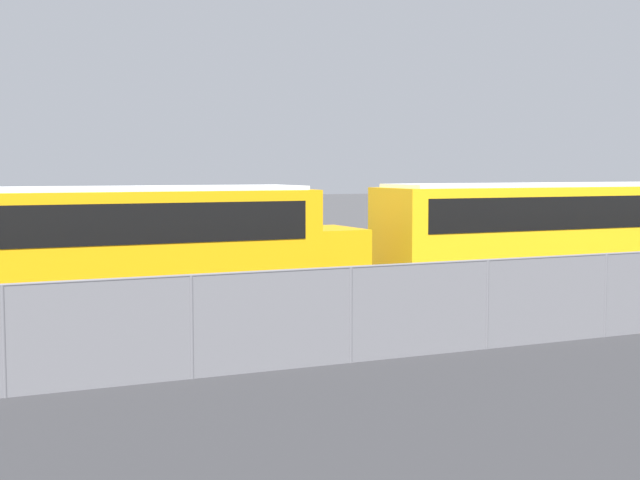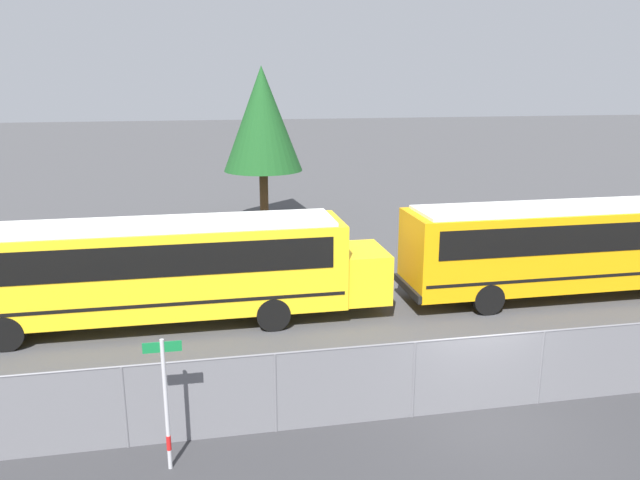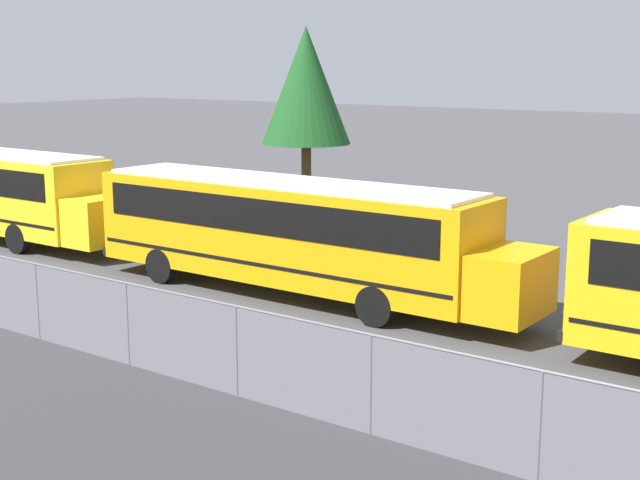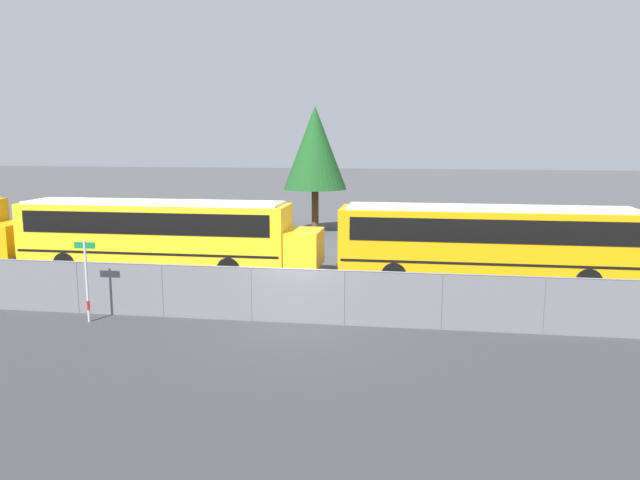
{
  "view_description": "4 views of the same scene",
  "coord_description": "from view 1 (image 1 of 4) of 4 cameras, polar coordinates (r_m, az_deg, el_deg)",
  "views": [
    {
      "loc": [
        3.28,
        -14.42,
        3.56
      ],
      "look_at": [
        12.63,
        5.91,
        1.77
      ],
      "focal_mm": 50.0,
      "sensor_mm": 36.0,
      "label": 1
    },
    {
      "loc": [
        -5.86,
        -11.65,
        7.24
      ],
      "look_at": [
        -2.27,
        6.63,
        2.36
      ],
      "focal_mm": 35.0,
      "sensor_mm": 36.0,
      "label": 2
    },
    {
      "loc": [
        21.26,
        -12.02,
        6.24
      ],
      "look_at": [
        8.49,
        5.45,
        1.91
      ],
      "focal_mm": 50.0,
      "sensor_mm": 36.0,
      "label": 3
    },
    {
      "loc": [
        3.68,
        -18.9,
        5.88
      ],
      "look_at": [
        -0.13,
        5.57,
        1.79
      ],
      "focal_mm": 35.0,
      "sensor_mm": 36.0,
      "label": 4
    }
  ],
  "objects": [
    {
      "name": "school_bus_5",
      "position": [
        27.44,
        15.8,
        0.88
      ],
      "size": [
        13.32,
        2.47,
        3.15
      ],
      "color": "yellow",
      "rests_on": "ground_plane"
    },
    {
      "name": "school_bus_4",
      "position": [
        21.27,
        -15.07,
        -0.12
      ],
      "size": [
        13.32,
        2.47,
        3.15
      ],
      "color": "orange",
      "rests_on": "ground_plane"
    }
  ]
}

